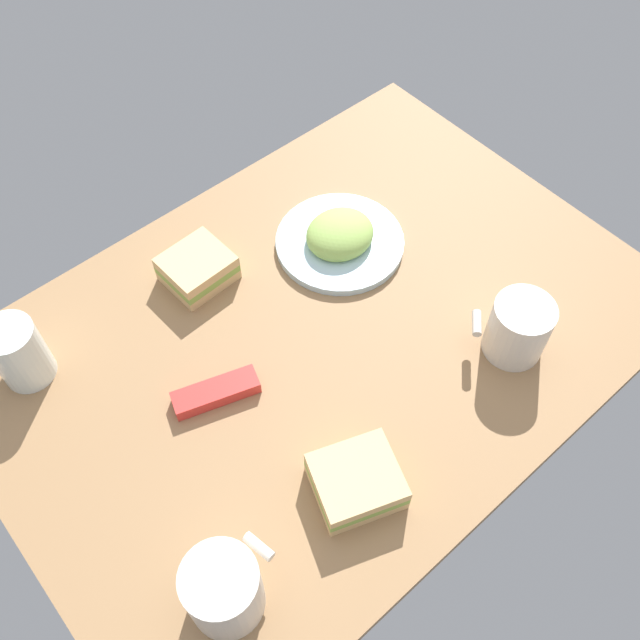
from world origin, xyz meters
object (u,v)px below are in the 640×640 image
(coffee_mug_milky, at_px, (224,590))
(coffee_mug_black, at_px, (518,328))
(sandwich_side, at_px, (356,481))
(snack_bar, at_px, (216,392))
(sandwich_main, at_px, (197,269))
(plate_of_food, at_px, (340,238))
(glass_of_milk, at_px, (20,355))

(coffee_mug_milky, bearing_deg, coffee_mug_black, -178.30)
(coffee_mug_black, relative_size, sandwich_side, 0.79)
(coffee_mug_milky, height_order, snack_bar, coffee_mug_milky)
(coffee_mug_milky, xyz_separation_m, sandwich_main, (-0.23, -0.38, -0.03))
(coffee_mug_milky, bearing_deg, plate_of_food, -145.08)
(coffee_mug_milky, height_order, sandwich_side, coffee_mug_milky)
(coffee_mug_black, height_order, glass_of_milk, glass_of_milk)
(sandwich_main, xyz_separation_m, glass_of_milk, (0.26, -0.02, 0.02))
(coffee_mug_black, bearing_deg, sandwich_main, -56.05)
(glass_of_milk, distance_m, snack_bar, 0.25)
(sandwich_main, relative_size, sandwich_side, 0.77)
(sandwich_main, height_order, sandwich_side, same)
(sandwich_main, distance_m, snack_bar, 0.20)
(coffee_mug_milky, bearing_deg, snack_bar, -123.19)
(plate_of_food, bearing_deg, snack_bar, 16.64)
(sandwich_main, height_order, glass_of_milk, glass_of_milk)
(coffee_mug_black, bearing_deg, coffee_mug_milky, 1.70)
(glass_of_milk, bearing_deg, sandwich_main, 176.21)
(glass_of_milk, bearing_deg, coffee_mug_black, 142.66)
(plate_of_food, height_order, snack_bar, plate_of_food)
(plate_of_food, bearing_deg, coffee_mug_black, 100.94)
(coffee_mug_black, distance_m, coffee_mug_milky, 0.48)
(sandwich_main, relative_size, glass_of_milk, 0.99)
(sandwich_side, bearing_deg, sandwich_main, -96.48)
(glass_of_milk, bearing_deg, snack_bar, 130.85)
(plate_of_food, xyz_separation_m, sandwich_main, (0.19, -0.09, 0.01))
(plate_of_food, height_order, glass_of_milk, glass_of_milk)
(coffee_mug_black, height_order, sandwich_main, coffee_mug_black)
(plate_of_food, bearing_deg, glass_of_milk, -12.78)
(plate_of_food, xyz_separation_m, coffee_mug_milky, (0.43, 0.30, 0.03))
(sandwich_side, relative_size, snack_bar, 1.10)
(plate_of_food, height_order, coffee_mug_milky, coffee_mug_milky)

